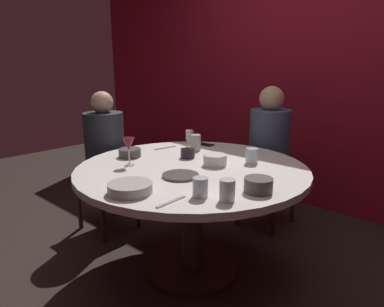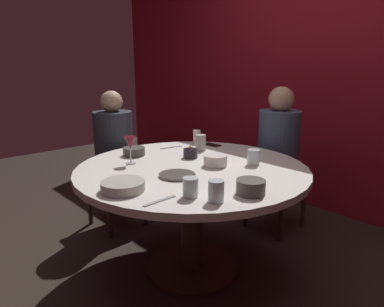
{
  "view_description": "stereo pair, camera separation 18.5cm",
  "coord_description": "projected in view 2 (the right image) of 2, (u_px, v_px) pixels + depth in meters",
  "views": [
    {
      "loc": [
        1.36,
        -1.52,
        1.33
      ],
      "look_at": [
        0.0,
        0.0,
        0.81
      ],
      "focal_mm": 31.99,
      "sensor_mm": 36.0,
      "label": 1
    },
    {
      "loc": [
        1.49,
        -1.39,
        1.33
      ],
      "look_at": [
        0.0,
        0.0,
        0.81
      ],
      "focal_mm": 31.99,
      "sensor_mm": 36.0,
      "label": 2
    }
  ],
  "objects": [
    {
      "name": "bowl_serving_large",
      "position": [
        215.0,
        160.0,
        2.12
      ],
      "size": [
        0.15,
        0.15,
        0.07
      ],
      "primitive_type": "cylinder",
      "color": "silver",
      "rests_on": "dining_table"
    },
    {
      "name": "back_wall",
      "position": [
        326.0,
        70.0,
        3.07
      ],
      "size": [
        6.0,
        0.1,
        2.6
      ],
      "primitive_type": "cube",
      "color": "maroon",
      "rests_on": "ground"
    },
    {
      "name": "wine_glass",
      "position": [
        130.0,
        144.0,
        2.14
      ],
      "size": [
        0.08,
        0.08,
        0.18
      ],
      "color": "silver",
      "rests_on": "dining_table"
    },
    {
      "name": "cup_by_left_diner",
      "position": [
        253.0,
        157.0,
        2.14
      ],
      "size": [
        0.08,
        0.08,
        0.1
      ],
      "primitive_type": "cylinder",
      "color": "silver",
      "rests_on": "dining_table"
    },
    {
      "name": "cell_phone",
      "position": [
        212.0,
        145.0,
        2.67
      ],
      "size": [
        0.15,
        0.08,
        0.01
      ],
      "primitive_type": "cube",
      "rotation": [
        0.0,
        0.0,
        1.66
      ],
      "color": "black",
      "rests_on": "dining_table"
    },
    {
      "name": "bowl_small_white",
      "position": [
        251.0,
        187.0,
        1.65
      ],
      "size": [
        0.14,
        0.14,
        0.07
      ],
      "primitive_type": "cylinder",
      "color": "#4C4742",
      "rests_on": "dining_table"
    },
    {
      "name": "seated_diner_left",
      "position": [
        114.0,
        145.0,
        2.79
      ],
      "size": [
        0.4,
        0.4,
        1.14
      ],
      "rotation": [
        0.0,
        0.0,
        6.28
      ],
      "color": "#3F2D1E",
      "rests_on": "ground"
    },
    {
      "name": "bowl_salad_center",
      "position": [
        134.0,
        151.0,
        2.37
      ],
      "size": [
        0.15,
        0.15,
        0.06
      ],
      "primitive_type": "cylinder",
      "color": "#4C4742",
      "rests_on": "dining_table"
    },
    {
      "name": "cup_center_front",
      "position": [
        197.0,
        137.0,
        2.73
      ],
      "size": [
        0.06,
        0.06,
        0.11
      ],
      "primitive_type": "cylinder",
      "color": "silver",
      "rests_on": "dining_table"
    },
    {
      "name": "knife_near_plate",
      "position": [
        171.0,
        147.0,
        2.6
      ],
      "size": [
        0.05,
        0.18,
        0.01
      ],
      "primitive_type": "cube",
      "rotation": [
        0.0,
        0.0,
        -0.19
      ],
      "color": "#B7B7BC",
      "rests_on": "dining_table"
    },
    {
      "name": "candle_holder",
      "position": [
        190.0,
        153.0,
        2.31
      ],
      "size": [
        0.1,
        0.1,
        0.08
      ],
      "color": "black",
      "rests_on": "dining_table"
    },
    {
      "name": "dining_table",
      "position": [
        192.0,
        187.0,
        2.16
      ],
      "size": [
        1.43,
        1.43,
        0.73
      ],
      "color": "silver",
      "rests_on": "ground"
    },
    {
      "name": "cup_by_right_diner",
      "position": [
        216.0,
        191.0,
        1.55
      ],
      "size": [
        0.07,
        0.07,
        0.1
      ],
      "primitive_type": "cylinder",
      "color": "silver",
      "rests_on": "dining_table"
    },
    {
      "name": "fork_near_plate",
      "position": [
        160.0,
        201.0,
        1.57
      ],
      "size": [
        0.02,
        0.18,
        0.01
      ],
      "primitive_type": "cube",
      "rotation": [
        0.0,
        0.0,
        0.02
      ],
      "color": "#B7B7BC",
      "rests_on": "dining_table"
    },
    {
      "name": "cup_near_candle",
      "position": [
        190.0,
        187.0,
        1.61
      ],
      "size": [
        0.07,
        0.07,
        0.09
      ],
      "primitive_type": "cylinder",
      "color": "silver",
      "rests_on": "dining_table"
    },
    {
      "name": "bowl_sauce_side",
      "position": [
        123.0,
        186.0,
        1.7
      ],
      "size": [
        0.22,
        0.22,
        0.05
      ],
      "primitive_type": "cylinder",
      "color": "#B2ADA3",
      "rests_on": "dining_table"
    },
    {
      "name": "cup_far_edge",
      "position": [
        201.0,
        143.0,
        2.5
      ],
      "size": [
        0.08,
        0.08,
        0.12
      ],
      "primitive_type": "cylinder",
      "color": "#B2ADA3",
      "rests_on": "dining_table"
    },
    {
      "name": "seated_diner_back",
      "position": [
        278.0,
        143.0,
        2.75
      ],
      "size": [
        0.4,
        0.4,
        1.18
      ],
      "rotation": [
        0.0,
        0.0,
        4.71
      ],
      "color": "#3F2D1E",
      "rests_on": "ground"
    },
    {
      "name": "ground_plane",
      "position": [
        192.0,
        270.0,
        2.3
      ],
      "size": [
        8.0,
        8.0,
        0.0
      ],
      "primitive_type": "plane",
      "color": "#2D231E"
    },
    {
      "name": "dinner_plate",
      "position": [
        177.0,
        175.0,
        1.92
      ],
      "size": [
        0.21,
        0.21,
        0.01
      ],
      "primitive_type": "cylinder",
      "color": "#4C4742",
      "rests_on": "dining_table"
    }
  ]
}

